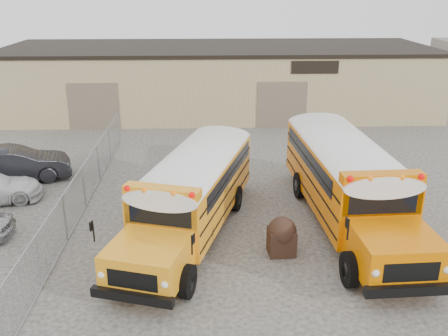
{
  "coord_description": "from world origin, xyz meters",
  "views": [
    {
      "loc": [
        -0.87,
        -16.36,
        8.8
      ],
      "look_at": [
        -0.16,
        3.13,
        1.6
      ],
      "focal_mm": 40.0,
      "sensor_mm": 36.0,
      "label": 1
    }
  ],
  "objects_px": {
    "school_bus_left": "(232,140)",
    "car_dark": "(14,165)",
    "school_bus_right": "(306,128)",
    "tarp_bundle": "(282,235)"
  },
  "relations": [
    {
      "from": "school_bus_left",
      "to": "car_dark",
      "type": "bearing_deg",
      "value": -176.39
    },
    {
      "from": "school_bus_left",
      "to": "school_bus_right",
      "type": "distance_m",
      "value": 4.16
    },
    {
      "from": "tarp_bundle",
      "to": "school_bus_right",
      "type": "bearing_deg",
      "value": 74.59
    },
    {
      "from": "school_bus_right",
      "to": "car_dark",
      "type": "relative_size",
      "value": 2.2
    },
    {
      "from": "school_bus_right",
      "to": "tarp_bundle",
      "type": "relative_size",
      "value": 8.18
    },
    {
      "from": "school_bus_left",
      "to": "school_bus_right",
      "type": "height_order",
      "value": "school_bus_right"
    },
    {
      "from": "school_bus_left",
      "to": "tarp_bundle",
      "type": "relative_size",
      "value": 7.65
    },
    {
      "from": "school_bus_left",
      "to": "school_bus_right",
      "type": "xyz_separation_m",
      "value": [
        3.9,
        1.46,
        0.15
      ]
    },
    {
      "from": "tarp_bundle",
      "to": "car_dark",
      "type": "bearing_deg",
      "value": 148.27
    },
    {
      "from": "school_bus_left",
      "to": "car_dark",
      "type": "height_order",
      "value": "school_bus_left"
    }
  ]
}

